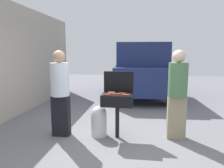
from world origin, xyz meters
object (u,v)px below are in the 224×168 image
(hot_dog_9, at_px, (125,95))
(parked_minivan, at_px, (141,70))
(hot_dog_4, at_px, (106,95))
(person_left, at_px, (60,90))
(propane_tank, at_px, (99,120))
(hot_dog_2, at_px, (110,94))
(hot_dog_5, at_px, (120,94))
(hot_dog_1, at_px, (122,93))
(person_right, at_px, (177,91))
(hot_dog_3, at_px, (116,94))
(hot_dog_8, at_px, (112,93))
(bbq_grill, at_px, (117,101))
(hot_dog_0, at_px, (111,92))
(hot_dog_6, at_px, (112,92))
(hot_dog_7, at_px, (127,95))

(hot_dog_9, xyz_separation_m, parked_minivan, (0.29, 4.47, 0.13))
(hot_dog_4, bearing_deg, person_left, 172.75)
(hot_dog_4, bearing_deg, propane_tank, 133.34)
(hot_dog_4, relative_size, parked_minivan, 0.03)
(hot_dog_2, relative_size, propane_tank, 0.21)
(hot_dog_5, distance_m, hot_dog_9, 0.13)
(hot_dog_1, distance_m, person_right, 1.06)
(hot_dog_3, xyz_separation_m, person_left, (-1.12, 0.05, 0.04))
(hot_dog_8, relative_size, hot_dog_9, 1.00)
(hot_dog_8, bearing_deg, person_right, 5.50)
(bbq_grill, relative_size, hot_dog_2, 6.78)
(hot_dog_5, bearing_deg, person_right, 10.19)
(hot_dog_8, bearing_deg, hot_dog_0, 99.74)
(hot_dog_6, bearing_deg, hot_dog_4, -107.73)
(hot_dog_5, height_order, person_right, person_right)
(hot_dog_5, bearing_deg, hot_dog_7, -15.27)
(hot_dog_0, distance_m, hot_dog_3, 0.26)
(hot_dog_3, xyz_separation_m, parked_minivan, (0.47, 4.42, 0.13))
(hot_dog_0, bearing_deg, hot_dog_7, -35.39)
(bbq_grill, distance_m, hot_dog_9, 0.27)
(hot_dog_2, distance_m, hot_dog_5, 0.20)
(hot_dog_4, xyz_separation_m, person_right, (1.34, 0.29, 0.04))
(person_left, bearing_deg, bbq_grill, 12.03)
(bbq_grill, relative_size, person_right, 0.51)
(hot_dog_6, bearing_deg, hot_dog_1, -14.58)
(hot_dog_4, distance_m, person_right, 1.37)
(parked_minivan, bearing_deg, hot_dog_3, 81.04)
(hot_dog_7, bearing_deg, person_left, 177.45)
(hot_dog_6, relative_size, hot_dog_9, 1.00)
(hot_dog_0, height_order, person_right, person_right)
(hot_dog_3, relative_size, parked_minivan, 0.03)
(hot_dog_2, bearing_deg, propane_tank, 158.72)
(hot_dog_7, bearing_deg, hot_dog_1, 127.18)
(hot_dog_3, distance_m, hot_dog_9, 0.19)
(propane_tank, distance_m, person_left, 0.98)
(hot_dog_1, xyz_separation_m, hot_dog_2, (-0.23, -0.09, 0.00))
(hot_dog_3, height_order, hot_dog_9, same)
(hot_dog_6, relative_size, propane_tank, 0.21)
(hot_dog_5, distance_m, parked_minivan, 4.41)
(hot_dog_6, bearing_deg, parked_minivan, 82.42)
(bbq_grill, bearing_deg, hot_dog_6, 143.21)
(bbq_grill, xyz_separation_m, parked_minivan, (0.45, 4.32, 0.28))
(bbq_grill, bearing_deg, hot_dog_1, 18.18)
(bbq_grill, height_order, hot_dog_7, hot_dog_7)
(hot_dog_2, xyz_separation_m, parked_minivan, (0.59, 4.38, 0.13))
(hot_dog_1, distance_m, propane_tank, 0.74)
(person_right, bearing_deg, hot_dog_4, 12.03)
(hot_dog_9, relative_size, person_left, 0.08)
(hot_dog_7, relative_size, hot_dog_8, 1.00)
(hot_dog_3, bearing_deg, hot_dog_5, 21.11)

